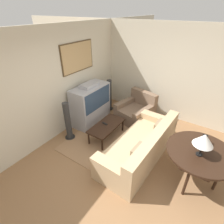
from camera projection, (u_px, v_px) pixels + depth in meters
The scene contains 14 objects.
ground_plane at pixel (124, 168), 3.76m from camera, with size 12.00×12.00×0.00m, color #8E6642.
wall_back at pixel (48, 88), 4.09m from camera, with size 12.00×0.10×2.70m.
wall_right at pixel (173, 74), 4.94m from camera, with size 0.06×12.00×2.70m.
area_rug at pixel (105, 139), 4.59m from camera, with size 2.05×1.63×0.01m.
tv at pixel (91, 104), 5.02m from camera, with size 1.16×0.56×1.22m.
couch at pixel (141, 147), 3.93m from camera, with size 2.30×1.01×0.78m.
armchair at pixel (136, 111), 5.30m from camera, with size 1.13×1.08×0.82m.
coffee_table at pixel (107, 126), 4.49m from camera, with size 1.05×0.51×0.39m.
console_table at pixel (200, 154), 3.16m from camera, with size 1.21×1.21×0.76m.
table_lamp at pixel (204, 140), 2.89m from camera, with size 0.33×0.33×0.44m.
mantel_clock at pixel (204, 140), 3.25m from camera, with size 0.13×0.10×0.19m.
remote at pixel (105, 124), 4.51m from camera, with size 0.07×0.16×0.02m.
speaker_tower_left at pixel (68, 122), 4.41m from camera, with size 0.26×0.26×1.04m.
speaker_tower_right at pixel (109, 96), 5.72m from camera, with size 0.26×0.26×1.04m.
Camera 1 is at (-2.31, -1.22, 2.98)m, focal length 28.00 mm.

